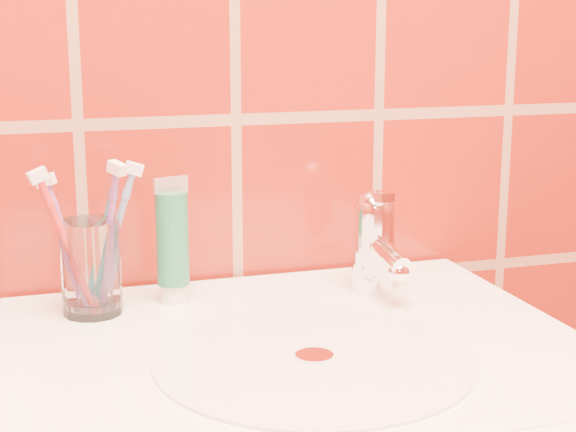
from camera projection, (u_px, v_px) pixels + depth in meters
name	position (u px, v px, depth m)	size (l,w,h in m)	color
glass_tumbler	(91.00, 267.00, 0.94)	(0.06, 0.06, 0.10)	white
toothpaste_tube	(173.00, 244.00, 0.97)	(0.04, 0.04, 0.14)	white
faucet	(375.00, 238.00, 1.01)	(0.05, 0.11, 0.12)	white
toothbrush_0	(108.00, 239.00, 0.92)	(0.05, 0.05, 0.17)	#74408A
toothbrush_1	(103.00, 237.00, 0.95)	(0.06, 0.05, 0.17)	#0D6972
toothbrush_2	(68.00, 245.00, 0.91)	(0.08, 0.04, 0.17)	red
toothbrush_3	(68.00, 246.00, 0.92)	(0.06, 0.04, 0.16)	#894AA0
toothbrush_4	(114.00, 238.00, 0.94)	(0.07, 0.03, 0.17)	#6884B9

